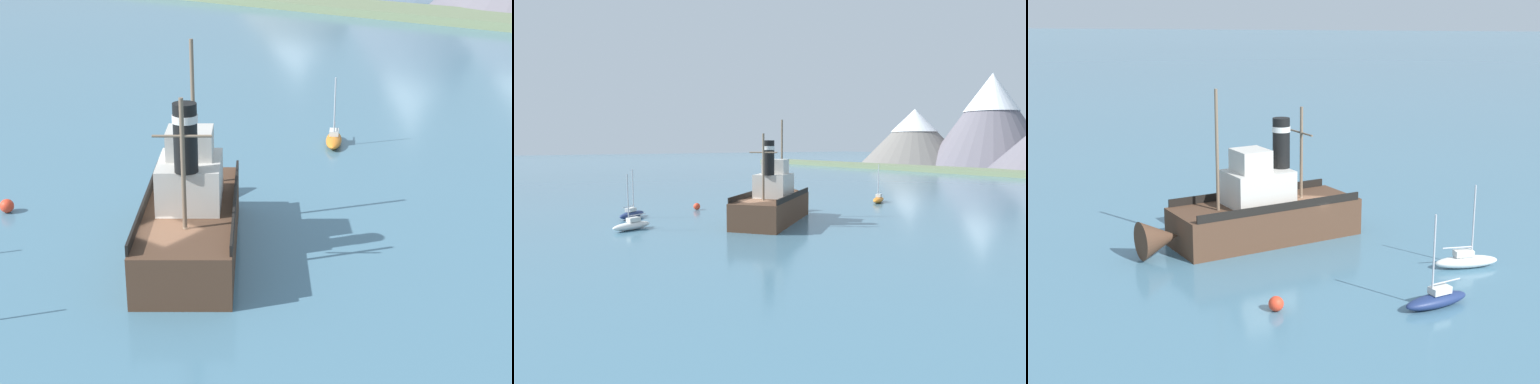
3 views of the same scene
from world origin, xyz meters
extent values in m
plane|color=#477289|center=(0.00, 0.00, 0.00)|extent=(600.00, 600.00, 0.00)
cube|color=#4C3323|center=(-1.09, 2.88, 1.20)|extent=(10.85, 12.17, 2.40)
cone|color=#4C3323|center=(-5.51, 8.55, 1.20)|extent=(3.33, 3.34, 2.35)
cube|color=beige|center=(-1.40, 3.27, 3.50)|extent=(4.82, 5.00, 2.20)
cube|color=beige|center=(-1.70, 3.66, 5.30)|extent=(2.96, 2.93, 1.40)
cylinder|color=black|center=(-0.35, 1.93, 6.20)|extent=(1.10, 1.10, 3.20)
cylinder|color=silver|center=(-0.35, 1.93, 7.10)|extent=(1.16, 1.16, 0.35)
cylinder|color=#75604C|center=(-3.12, 5.48, 6.15)|extent=(0.20, 0.20, 7.50)
cylinder|color=#75604C|center=(0.57, 0.75, 5.40)|extent=(0.20, 0.20, 6.00)
cylinder|color=#75604C|center=(0.57, 0.75, 6.72)|extent=(2.12, 1.69, 0.12)
cube|color=black|center=(-2.79, 1.55, 2.65)|extent=(7.10, 9.07, 0.50)
cube|color=black|center=(0.61, 4.20, 2.65)|extent=(7.10, 9.07, 0.50)
ellipsoid|color=orange|center=(-5.42, 22.49, 0.35)|extent=(2.88, 3.83, 0.70)
cube|color=silver|center=(-5.52, 22.67, 0.88)|extent=(1.11, 1.27, 0.36)
cylinder|color=#B7B7BC|center=(-5.27, 22.24, 2.80)|extent=(0.10, 0.10, 4.20)
cylinder|color=#B7B7BC|center=(-5.72, 23.01, 1.25)|extent=(0.98, 1.59, 0.08)
sphere|color=red|center=(-12.69, 0.48, 0.39)|extent=(0.77, 0.77, 0.77)
camera|label=1|loc=(23.02, -22.79, 16.15)|focal=55.00mm
camera|label=2|loc=(34.37, -21.87, 7.48)|focal=32.00mm
camera|label=3|loc=(-48.78, -4.78, 15.37)|focal=55.00mm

